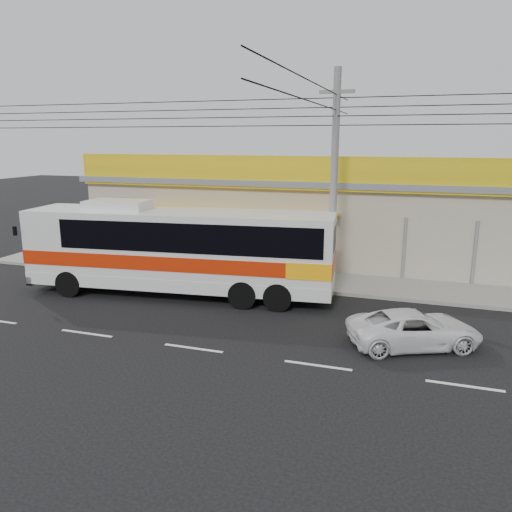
# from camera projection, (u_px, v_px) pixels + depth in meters

# --- Properties ---
(ground) EXTENTS (120.00, 120.00, 0.00)m
(ground) POSITION_uv_depth(u_px,v_px,m) (223.00, 322.00, 18.13)
(ground) COLOR black
(ground) RESTS_ON ground
(sidewalk) EXTENTS (30.00, 3.20, 0.15)m
(sidewalk) POSITION_uv_depth(u_px,v_px,m) (270.00, 277.00, 23.67)
(sidewalk) COLOR gray
(sidewalk) RESTS_ON ground
(lane_markings) EXTENTS (50.00, 0.12, 0.01)m
(lane_markings) POSITION_uv_depth(u_px,v_px,m) (193.00, 348.00, 15.82)
(lane_markings) COLOR silver
(lane_markings) RESTS_ON ground
(storefront_building) EXTENTS (22.60, 9.20, 5.70)m
(storefront_building) POSITION_uv_depth(u_px,v_px,m) (298.00, 214.00, 28.29)
(storefront_building) COLOR #AA9F89
(storefront_building) RESTS_ON ground
(coach_bus) EXTENTS (13.09, 4.10, 3.97)m
(coach_bus) POSITION_uv_depth(u_px,v_px,m) (184.00, 246.00, 20.77)
(coach_bus) COLOR silver
(coach_bus) RESTS_ON ground
(motorbike_red) EXTENTS (2.12, 0.74, 1.11)m
(motorbike_red) POSITION_uv_depth(u_px,v_px,m) (75.00, 246.00, 27.58)
(motorbike_red) COLOR maroon
(motorbike_red) RESTS_ON sidewalk
(motorbike_dark) EXTENTS (1.98, 0.77, 1.16)m
(motorbike_dark) POSITION_uv_depth(u_px,v_px,m) (137.00, 250.00, 26.49)
(motorbike_dark) COLOR black
(motorbike_dark) RESTS_ON sidewalk
(white_car) EXTENTS (4.61, 3.46, 1.16)m
(white_car) POSITION_uv_depth(u_px,v_px,m) (414.00, 329.00, 15.87)
(white_car) COLOR white
(white_car) RESTS_ON ground
(utility_pole) EXTENTS (34.00, 14.00, 9.18)m
(utility_pole) POSITION_uv_depth(u_px,v_px,m) (336.00, 110.00, 19.47)
(utility_pole) COLOR slate
(utility_pole) RESTS_ON ground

